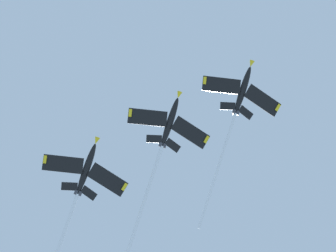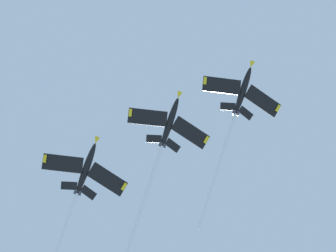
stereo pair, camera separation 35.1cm
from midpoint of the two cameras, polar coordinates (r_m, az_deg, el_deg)
The scene contains 3 objects.
jet_lead at distance 168.11m, azimuth 5.48°, elevation 1.26°, with size 37.55×20.09×20.29m.
jet_second at distance 162.78m, azimuth -0.63°, elevation -1.88°, with size 37.87×20.10×20.86m.
jet_third at distance 159.87m, azimuth -7.22°, elevation -4.99°, with size 32.53×20.08×18.74m.
Camera 2 is at (19.82, -50.73, 1.58)m, focal length 75.86 mm.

